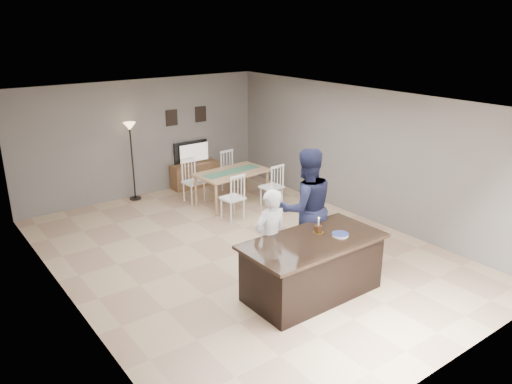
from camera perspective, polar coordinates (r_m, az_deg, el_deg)
floor at (r=9.05m, az=-1.48°, el=-6.85°), size 8.00×8.00×0.00m
room_shell at (r=8.45m, az=-1.57°, el=3.43°), size 8.00×8.00×8.00m
kitchen_island at (r=7.60m, az=6.45°, el=-8.49°), size 2.15×1.10×0.90m
tv_console at (r=12.52m, az=-6.99°, el=1.97°), size 1.20×0.40×0.60m
television at (r=12.42m, az=-7.26°, el=4.52°), size 0.91×0.12×0.53m
tv_screen_glow at (r=12.35m, az=-7.08°, el=4.48°), size 0.78×0.00×0.78m
picture_frames at (r=12.32m, az=-7.95°, el=8.60°), size 1.10×0.02×0.38m
doorway at (r=5.40m, az=-13.70°, el=-11.54°), size 0.00×2.10×2.65m
woman at (r=7.62m, az=1.63°, el=-5.39°), size 0.59×0.40×1.60m
man at (r=8.26m, az=5.71°, el=-1.85°), size 1.18×1.04×2.03m
birthday_cake at (r=7.64m, az=7.13°, el=-4.20°), size 0.16×0.16×0.25m
plate_stack at (r=7.58m, az=9.60°, el=-4.83°), size 0.25×0.25×0.04m
dining_table at (r=11.15m, az=-2.77°, el=1.71°), size 1.68×1.94×0.98m
floor_lamp at (r=11.58m, az=-14.13°, el=5.75°), size 0.27×0.27×1.80m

